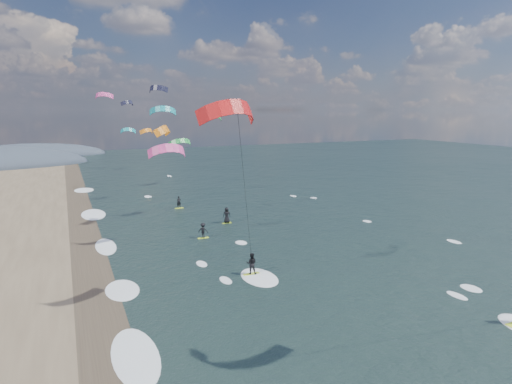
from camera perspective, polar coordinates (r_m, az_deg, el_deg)
name	(u,v)px	position (r m, az deg, el deg)	size (l,w,h in m)	color
ground	(372,368)	(23.95, 15.19, -21.73)	(260.00, 260.00, 0.00)	black
wet_sand_strip	(102,326)	(28.38, -19.80, -16.51)	(3.00, 240.00, 0.00)	#382D23
kitesurfer_near_b	(244,169)	(27.27, -1.58, 3.08)	(7.12, 8.62, 13.97)	#C9EC29
far_kitesurfers	(209,218)	(48.02, -6.32, -3.53)	(5.34, 14.96, 1.86)	#C9EC29
bg_kite_field	(151,118)	(72.23, -13.80, 9.58)	(14.71, 67.11, 9.78)	black
shoreline_surf	(114,293)	(32.76, -18.35, -12.62)	(2.40, 79.40, 0.11)	white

